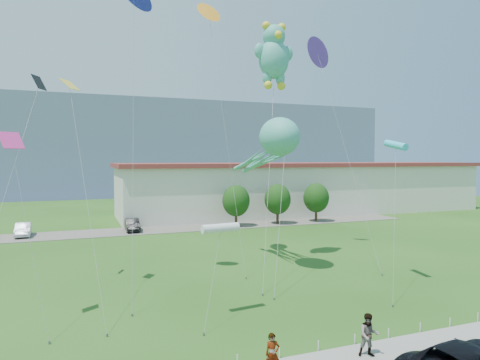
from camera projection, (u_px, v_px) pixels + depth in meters
name	position (u px, v px, depth m)	size (l,w,h in m)	color
ground	(286.00, 343.00, 20.59)	(160.00, 160.00, 0.00)	#244B15
parking_strip	(158.00, 230.00, 53.26)	(70.00, 6.00, 0.06)	#59544C
hill_ridge	(109.00, 147.00, 131.99)	(160.00, 50.00, 25.00)	slate
warehouse	(306.00, 187.00, 70.69)	(61.00, 15.00, 8.20)	beige
rope_fence	(299.00, 349.00, 19.36)	(26.05, 0.05, 0.50)	white
tree_near	(236.00, 201.00, 55.71)	(3.60, 3.60, 5.47)	#3F2B19
tree_mid	(278.00, 199.00, 57.84)	(3.60, 3.60, 5.47)	#3F2B19
tree_far	(316.00, 198.00, 59.97)	(3.60, 3.60, 5.47)	#3F2B19
pedestrian_left	(272.00, 354.00, 17.39)	(0.61, 0.40, 1.68)	gray
pedestrian_right	(369.00, 335.00, 18.95)	(0.93, 0.72, 1.91)	gray
parked_car_silver	(23.00, 229.00, 48.74)	(1.58, 4.54, 1.50)	silver
parked_car_black	(132.00, 225.00, 52.22)	(1.58, 4.53, 1.49)	black
octopus_kite	(273.00, 146.00, 34.08)	(4.76, 12.55, 12.07)	teal
teddy_bear_kite	(274.00, 54.00, 35.92)	(6.37, 9.24, 20.31)	teal
small_kite_yellow	(74.00, 111.00, 27.07)	(2.31, 9.15, 14.16)	yellow
small_kite_black	(31.00, 108.00, 27.95)	(3.81, 9.66, 14.51)	black
small_kite_orange	(210.00, 18.00, 36.29)	(1.80, 7.44, 22.08)	orange
small_kite_purple	(319.00, 57.00, 40.73)	(1.80, 10.83, 19.74)	#6E33CD
small_kite_cyan	(396.00, 146.00, 29.95)	(3.74, 5.15, 10.27)	#34CEEB
small_kite_pink	(15.00, 160.00, 22.04)	(2.49, 3.80, 10.27)	#DC3088
small_kite_white	(220.00, 229.00, 23.88)	(1.95, 3.46, 5.44)	white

